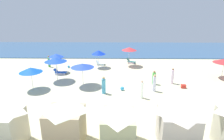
% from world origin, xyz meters
% --- Properties ---
extents(ground_plane, '(60.00, 60.00, 0.00)m').
position_xyz_m(ground_plane, '(0.00, 0.00, 0.00)').
color(ground_plane, beige).
extents(ocean, '(60.00, 14.28, 0.12)m').
position_xyz_m(ocean, '(0.00, 22.86, 0.06)').
color(ocean, '#325780').
rests_on(ocean, ground_plane).
extents(cabana_0, '(2.42, 2.18, 2.66)m').
position_xyz_m(cabana_0, '(-8.24, -4.50, 1.37)').
color(cabana_0, beige).
rests_on(cabana_0, ground_plane).
extents(cabana_1, '(2.39, 2.17, 2.72)m').
position_xyz_m(cabana_1, '(-4.68, -4.27, 1.40)').
color(cabana_1, tan).
rests_on(cabana_1, ground_plane).
extents(cabana_2, '(2.21, 2.47, 2.51)m').
position_xyz_m(cabana_2, '(-1.58, -4.36, 1.29)').
color(cabana_2, '#BDBF8E').
rests_on(cabana_2, ground_plane).
extents(cabana_3, '(2.41, 2.39, 2.78)m').
position_xyz_m(cabana_3, '(1.82, -4.31, 1.43)').
color(cabana_3, beige).
rests_on(cabana_3, ground_plane).
extents(umbrella_0, '(2.04, 2.04, 2.63)m').
position_xyz_m(umbrella_0, '(0.13, 12.00, 2.42)').
color(umbrella_0, silver).
rests_on(umbrella_0, ground_plane).
extents(lounge_chair_0_0, '(1.41, 1.08, 0.75)m').
position_xyz_m(lounge_chair_0_0, '(0.52, 13.19, 0.28)').
color(lounge_chair_0_0, silver).
rests_on(lounge_chair_0_0, ground_plane).
extents(umbrella_1, '(2.41, 2.41, 2.61)m').
position_xyz_m(umbrella_1, '(-8.26, 6.19, 2.41)').
color(umbrella_1, silver).
rests_on(umbrella_1, ground_plane).
extents(umbrella_2, '(2.42, 2.42, 2.28)m').
position_xyz_m(umbrella_2, '(10.59, 7.29, 2.05)').
color(umbrella_2, silver).
rests_on(umbrella_2, ground_plane).
extents(umbrella_3, '(1.83, 1.83, 2.37)m').
position_xyz_m(umbrella_3, '(-9.09, 9.05, 2.17)').
color(umbrella_3, silver).
rests_on(umbrella_3, ground_plane).
extents(lounge_chair_3_0, '(1.56, 0.73, 0.68)m').
position_xyz_m(lounge_chair_3_0, '(-8.57, 8.33, 0.24)').
color(lounge_chair_3_0, silver).
rests_on(lounge_chair_3_0, ground_plane).
extents(umbrella_4, '(2.37, 2.37, 2.40)m').
position_xyz_m(umbrella_4, '(-5.13, 4.80, 2.20)').
color(umbrella_4, silver).
rests_on(umbrella_4, ground_plane).
extents(umbrella_5, '(2.21, 2.21, 2.29)m').
position_xyz_m(umbrella_5, '(-10.01, 3.74, 2.05)').
color(umbrella_5, silver).
rests_on(umbrella_5, ground_plane).
extents(umbrella_6, '(1.85, 1.85, 2.37)m').
position_xyz_m(umbrella_6, '(-4.01, 11.18, 2.11)').
color(umbrella_6, silver).
rests_on(umbrella_6, ground_plane).
extents(lounge_chair_6_0, '(1.44, 0.87, 0.66)m').
position_xyz_m(lounge_chair_6_0, '(-3.91, 12.41, 0.25)').
color(lounge_chair_6_0, silver).
rests_on(lounge_chair_6_0, ground_plane).
extents(beachgoer_0, '(0.40, 0.40, 1.69)m').
position_xyz_m(beachgoer_0, '(0.59, 1.99, 0.79)').
color(beachgoer_0, white).
rests_on(beachgoer_0, ground_plane).
extents(beachgoer_1, '(0.50, 0.50, 1.50)m').
position_xyz_m(beachgoer_1, '(2.34, 5.29, 0.69)').
color(beachgoer_1, green).
rests_on(beachgoer_1, ground_plane).
extents(beachgoer_2, '(0.42, 0.42, 1.70)m').
position_xyz_m(beachgoer_2, '(-2.87, 2.90, 0.79)').
color(beachgoer_2, '#459DC6').
rests_on(beachgoer_2, ground_plane).
extents(beachgoer_3, '(0.43, 0.43, 1.59)m').
position_xyz_m(beachgoer_3, '(-10.83, 11.28, 0.76)').
color(beachgoer_3, '#4CA155').
rests_on(beachgoer_3, ground_plane).
extents(beachgoer_4, '(0.36, 0.36, 1.74)m').
position_xyz_m(beachgoer_4, '(2.02, 3.48, 0.83)').
color(beachgoer_4, silver).
rests_on(beachgoer_4, ground_plane).
extents(beachgoer_5, '(0.42, 0.42, 1.70)m').
position_xyz_m(beachgoer_5, '(4.33, 5.52, 0.80)').
color(beachgoer_5, white).
rests_on(beachgoer_5, ground_plane).
extents(cooler_box_0, '(0.51, 0.37, 0.37)m').
position_xyz_m(cooler_box_0, '(5.18, 4.29, 0.18)').
color(cooler_box_0, red).
rests_on(cooler_box_0, ground_plane).
extents(beach_ball_1, '(0.39, 0.39, 0.39)m').
position_xyz_m(beach_ball_1, '(-1.07, 3.64, 0.19)').
color(beach_ball_1, '#309CD7').
rests_on(beach_ball_1, ground_plane).
extents(beach_ball_2, '(0.34, 0.34, 0.34)m').
position_xyz_m(beach_ball_2, '(-8.08, 10.92, 0.17)').
color(beach_ball_2, '#3E9DDB').
rests_on(beach_ball_2, ground_plane).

